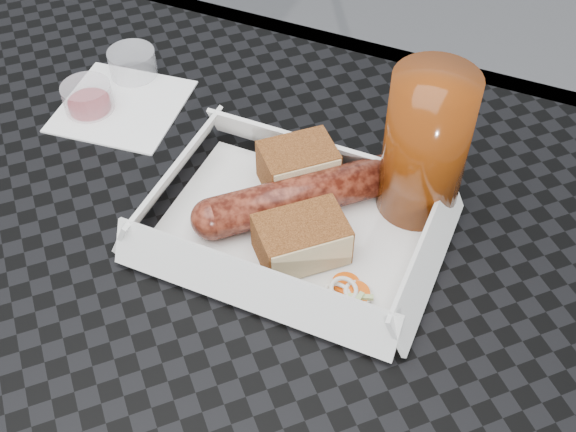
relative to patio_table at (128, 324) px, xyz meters
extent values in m
cube|color=black|center=(0.00, 0.00, 0.07)|extent=(0.80, 0.80, 0.01)
cube|color=black|center=(0.00, 0.39, 0.06)|extent=(0.80, 0.03, 0.03)
cylinder|color=black|center=(-0.35, 0.35, -0.30)|extent=(0.03, 0.03, 0.73)
cylinder|color=black|center=(0.35, 0.35, -0.30)|extent=(0.03, 0.03, 0.73)
cube|color=white|center=(0.12, 0.10, 0.08)|extent=(0.22, 0.15, 0.00)
cylinder|color=maroon|center=(0.12, 0.12, 0.10)|extent=(0.14, 0.13, 0.04)
sphere|color=maroon|center=(0.17, 0.18, 0.10)|extent=(0.04, 0.04, 0.04)
sphere|color=maroon|center=(0.06, 0.07, 0.10)|extent=(0.04, 0.04, 0.04)
cube|color=brown|center=(0.10, 0.16, 0.10)|extent=(0.08, 0.08, 0.04)
cube|color=brown|center=(0.14, 0.08, 0.10)|extent=(0.09, 0.08, 0.04)
cylinder|color=#E7510A|center=(0.18, 0.05, 0.08)|extent=(0.02, 0.02, 0.00)
torus|color=white|center=(0.19, 0.05, 0.08)|extent=(0.02, 0.02, 0.00)
cube|color=#B2D17F|center=(0.19, 0.05, 0.08)|extent=(0.02, 0.02, 0.00)
cube|color=white|center=(-0.11, 0.19, 0.08)|extent=(0.13, 0.13, 0.00)
cylinder|color=maroon|center=(-0.14, 0.17, 0.09)|extent=(0.05, 0.05, 0.03)
cylinder|color=silver|center=(-0.13, 0.24, 0.09)|extent=(0.05, 0.05, 0.03)
cylinder|color=#652808|center=(0.21, 0.17, 0.15)|extent=(0.07, 0.07, 0.14)
camera|label=1|loc=(0.28, -0.28, 0.55)|focal=45.00mm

